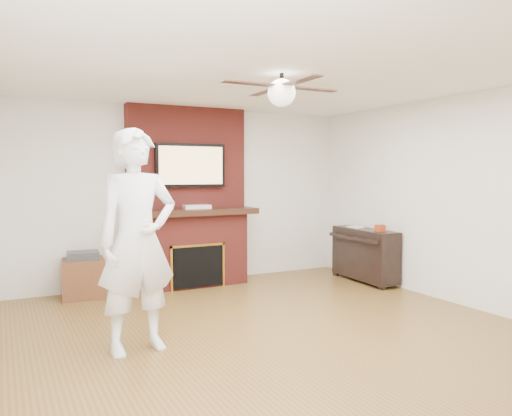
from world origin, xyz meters
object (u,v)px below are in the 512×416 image
fireplace (190,214)px  person (138,241)px  piano (364,253)px  side_table (83,276)px

fireplace → person: 2.64m
person → piano: 3.90m
person → side_table: person is taller
piano → side_table: bearing=168.8°
side_table → fireplace: bearing=9.2°
fireplace → person: (-1.31, -2.30, -0.01)m
person → side_table: size_ratio=3.37×
fireplace → side_table: size_ratio=4.29×
person → fireplace: bearing=51.7°
person → piano: size_ratio=1.66×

